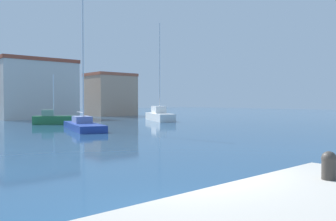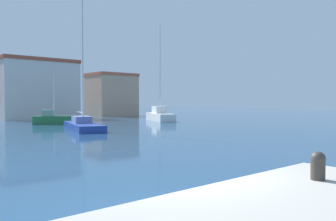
# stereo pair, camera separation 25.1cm
# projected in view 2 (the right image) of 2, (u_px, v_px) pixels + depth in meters

# --- Properties ---
(water) EXTENTS (160.00, 160.00, 0.00)m
(water) POSITION_uv_depth(u_px,v_px,m) (152.00, 128.00, 32.03)
(water) COLOR navy
(water) RESTS_ON ground
(mooring_bollard) EXTENTS (0.27, 0.27, 0.52)m
(mooring_bollard) POSITION_uv_depth(u_px,v_px,m) (318.00, 165.00, 6.29)
(mooring_bollard) COLOR #38332D
(mooring_bollard) RESTS_ON pier_quay
(sailboat_blue_far_right) EXTENTS (4.40, 8.62, 13.50)m
(sailboat_blue_far_right) POSITION_uv_depth(u_px,v_px,m) (83.00, 124.00, 30.43)
(sailboat_blue_far_right) COLOR #233D93
(sailboat_blue_far_right) RESTS_ON water
(sailboat_green_inner_mooring) EXTENTS (4.24, 3.08, 5.31)m
(sailboat_green_inner_mooring) POSITION_uv_depth(u_px,v_px,m) (53.00, 119.00, 37.22)
(sailboat_green_inner_mooring) COLOR #28703D
(sailboat_green_inner_mooring) RESTS_ON water
(sailboat_white_far_left) EXTENTS (4.94, 7.75, 12.33)m
(sailboat_white_far_left) POSITION_uv_depth(u_px,v_px,m) (160.00, 115.00, 44.02)
(sailboat_white_far_left) COLOR white
(sailboat_white_far_left) RESTS_ON water
(waterfront_apartments) EXTENTS (10.60, 7.83, 8.42)m
(waterfront_apartments) POSITION_uv_depth(u_px,v_px,m) (35.00, 89.00, 50.09)
(waterfront_apartments) COLOR beige
(waterfront_apartments) RESTS_ON ground
(yacht_club) EXTENTS (7.46, 6.27, 7.22)m
(yacht_club) POSITION_uv_depth(u_px,v_px,m) (111.00, 94.00, 60.04)
(yacht_club) COLOR tan
(yacht_club) RESTS_ON ground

